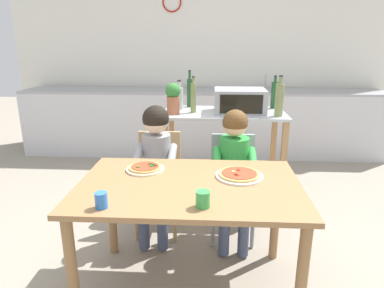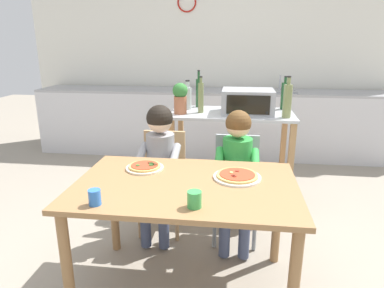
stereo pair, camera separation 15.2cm
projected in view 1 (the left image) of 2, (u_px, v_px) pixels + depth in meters
The scene contains 20 objects.
ground_plane at pixel (197, 201), 3.41m from camera, with size 12.56×12.56×0.00m, color gray.
back_wall_tiled at pixel (204, 54), 4.88m from camera, with size 5.41×0.14×2.70m.
kitchen_counter at pixel (202, 122), 4.75m from camera, with size 4.87×0.60×1.09m.
kitchen_island_cart at pixel (223, 142), 3.27m from camera, with size 1.13×0.60×0.89m.
toaster_oven at pixel (240, 101), 3.13m from camera, with size 0.46×0.37×0.22m.
bottle_clear_vinegar at pixel (279, 99), 2.96m from camera, with size 0.07×0.07×0.35m.
bottle_dark_olive_oil at pixel (179, 98), 3.27m from camera, with size 0.08×0.08×0.28m.
bottle_brown_beer at pixel (274, 94), 3.33m from camera, with size 0.07×0.07×0.32m.
bottle_slim_sauce at pixel (193, 97), 3.11m from camera, with size 0.05×0.05×0.33m.
bottle_tall_green_wine at pixel (190, 92), 3.39m from camera, with size 0.05×0.05×0.36m.
potted_herb_plant at pixel (173, 97), 3.05m from camera, with size 0.14×0.14×0.28m.
dining_table at pixel (189, 199), 2.03m from camera, with size 1.30×0.85×0.73m.
dining_chair_left at pixel (159, 175), 2.79m from camera, with size 0.36×0.36×0.81m.
dining_chair_right at pixel (233, 179), 2.71m from camera, with size 0.36×0.36×0.81m.
child_in_grey_shirt at pixel (156, 156), 2.62m from camera, with size 0.32×0.42×1.04m.
child_in_green_shirt at pixel (234, 162), 2.54m from camera, with size 0.32×0.42×1.03m.
pizza_plate_cream at pixel (145, 168), 2.20m from camera, with size 0.24×0.24×0.03m.
pizza_plate_white at pixel (239, 175), 2.09m from camera, with size 0.29×0.29×0.03m.
drinking_cup_blue at pixel (101, 200), 1.70m from camera, with size 0.06×0.06×0.08m, color blue.
drinking_cup_green at pixel (203, 199), 1.70m from camera, with size 0.07×0.07×0.09m, color green.
Camera 1 is at (0.12, -1.84, 1.53)m, focal length 32.04 mm.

